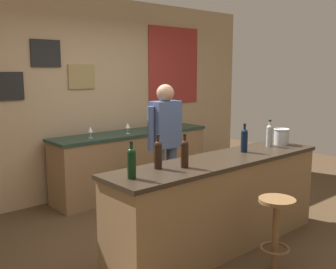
{
  "coord_description": "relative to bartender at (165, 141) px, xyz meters",
  "views": [
    {
      "loc": [
        -2.89,
        -2.93,
        1.79
      ],
      "look_at": [
        0.05,
        0.45,
        1.05
      ],
      "focal_mm": 42.15,
      "sensor_mm": 36.0,
      "label": 1
    }
  ],
  "objects": [
    {
      "name": "bar_counter",
      "position": [
        -0.15,
        -1.02,
        -0.47
      ],
      "size": [
        2.55,
        0.6,
        0.92
      ],
      "color": "olive",
      "rests_on": "ground_plane"
    },
    {
      "name": "coffee_mug",
      "position": [
        0.81,
        1.04,
        0.01
      ],
      "size": [
        0.12,
        0.08,
        0.09
      ],
      "color": "#336699",
      "rests_on": "side_counter"
    },
    {
      "name": "side_counter",
      "position": [
        0.25,
        1.03,
        -0.48
      ],
      "size": [
        2.45,
        0.56,
        0.9
      ],
      "color": "olive",
      "rests_on": "ground_plane"
    },
    {
      "name": "wine_bottle_c",
      "position": [
        -0.67,
        -1.05,
        0.12
      ],
      "size": [
        0.07,
        0.07,
        0.31
      ],
      "color": "black",
      "rests_on": "bar_counter"
    },
    {
      "name": "wine_bottle_e",
      "position": [
        0.74,
        -0.96,
        0.12
      ],
      "size": [
        0.07,
        0.07,
        0.31
      ],
      "color": "#999E99",
      "rests_on": "bar_counter"
    },
    {
      "name": "back_wall",
      "position": [
        -0.12,
        1.41,
        0.48
      ],
      "size": [
        6.0,
        0.09,
        2.8
      ],
      "color": "tan",
      "rests_on": "ground_plane"
    },
    {
      "name": "wine_bottle_b",
      "position": [
        -0.87,
        -0.92,
        0.12
      ],
      "size": [
        0.07,
        0.07,
        0.31
      ],
      "color": "black",
      "rests_on": "bar_counter"
    },
    {
      "name": "wine_bottle_a",
      "position": [
        -1.24,
        -1.03,
        0.12
      ],
      "size": [
        0.07,
        0.07,
        0.31
      ],
      "color": "black",
      "rests_on": "bar_counter"
    },
    {
      "name": "wine_glass_b",
      "position": [
        0.11,
        0.94,
        0.07
      ],
      "size": [
        0.07,
        0.07,
        0.16
      ],
      "color": "silver",
      "rests_on": "side_counter"
    },
    {
      "name": "bartender",
      "position": [
        0.0,
        0.0,
        0.0
      ],
      "size": [
        0.52,
        0.21,
        1.62
      ],
      "color": "#384766",
      "rests_on": "ground_plane"
    },
    {
      "name": "ground_plane",
      "position": [
        -0.15,
        -0.62,
        -0.94
      ],
      "size": [
        10.0,
        10.0,
        0.0
      ],
      "primitive_type": "plane",
      "color": "#4C3823"
    },
    {
      "name": "wine_glass_a",
      "position": [
        -0.47,
        0.96,
        0.07
      ],
      "size": [
        0.07,
        0.07,
        0.16
      ],
      "color": "silver",
      "rests_on": "side_counter"
    },
    {
      "name": "bar_stool",
      "position": [
        -0.16,
        -1.69,
        -0.48
      ],
      "size": [
        0.32,
        0.32,
        0.68
      ],
      "color": "brown",
      "rests_on": "ground_plane"
    },
    {
      "name": "ice_bucket",
      "position": [
        0.95,
        -0.99,
        0.08
      ],
      "size": [
        0.19,
        0.19,
        0.19
      ],
      "color": "#B7BABF",
      "rests_on": "bar_counter"
    },
    {
      "name": "wine_bottle_d",
      "position": [
        0.27,
        -0.97,
        0.12
      ],
      "size": [
        0.07,
        0.07,
        0.31
      ],
      "color": "black",
      "rests_on": "bar_counter"
    }
  ]
}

